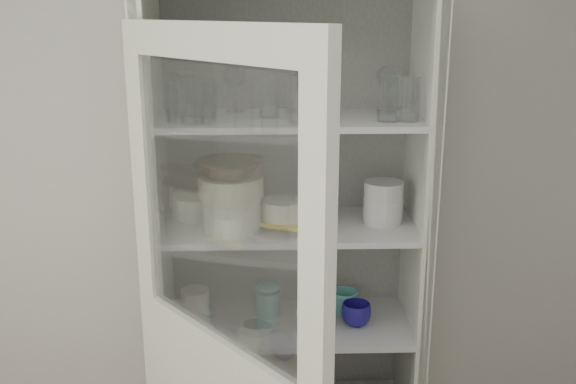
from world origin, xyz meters
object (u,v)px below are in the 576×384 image
(white_ramekin, at_px, (283,209))
(mug_teal, at_px, (344,302))
(plate_stack_back, at_px, (197,205))
(goblet_3, at_px, (387,86))
(yellow_trivet, at_px, (283,220))
(mug_blue, at_px, (356,314))
(measuring_cups, at_px, (255,328))
(goblet_2, at_px, (294,92))
(glass_platter, at_px, (283,224))
(grey_bowl_stack, at_px, (383,202))
(teal_jar, at_px, (268,300))
(mug_white, at_px, (310,321))
(goblet_0, at_px, (235,87))
(white_canister, at_px, (195,305))
(terracotta_bowl, at_px, (231,168))
(goblet_1, at_px, (300,91))
(plate_stack_front, at_px, (232,213))
(cream_bowl, at_px, (231,186))
(pantry_cabinet, at_px, (288,294))

(white_ramekin, relative_size, mug_teal, 1.53)
(plate_stack_back, bearing_deg, mug_teal, -4.68)
(goblet_3, bearing_deg, yellow_trivet, -161.07)
(mug_blue, xyz_separation_m, measuring_cups, (-0.39, -0.05, -0.03))
(goblet_2, height_order, glass_platter, goblet_2)
(goblet_2, bearing_deg, grey_bowl_stack, -17.49)
(teal_jar, bearing_deg, grey_bowl_stack, -8.17)
(white_ramekin, distance_m, mug_white, 0.43)
(goblet_0, xyz_separation_m, teal_jar, (0.11, -0.06, -0.83))
(mug_teal, distance_m, white_canister, 0.59)
(grey_bowl_stack, distance_m, white_canister, 0.82)
(terracotta_bowl, distance_m, mug_white, 0.64)
(goblet_2, bearing_deg, measuring_cups, -128.32)
(mug_blue, height_order, teal_jar, teal_jar)
(goblet_2, relative_size, terracotta_bowl, 0.63)
(goblet_1, height_order, terracotta_bowl, goblet_1)
(white_canister, bearing_deg, glass_platter, -6.13)
(white_ramekin, distance_m, white_canister, 0.53)
(measuring_cups, bearing_deg, mug_blue, 7.39)
(plate_stack_back, bearing_deg, white_ramekin, -20.96)
(white_ramekin, xyz_separation_m, white_canister, (-0.34, 0.04, -0.40))
(goblet_3, height_order, white_canister, goblet_3)
(goblet_0, distance_m, measuring_cups, 0.90)
(white_canister, bearing_deg, measuring_cups, -23.57)
(glass_platter, bearing_deg, teal_jar, 126.28)
(goblet_0, distance_m, plate_stack_front, 0.46)
(goblet_1, distance_m, measuring_cups, 0.90)
(white_ramekin, bearing_deg, plate_stack_back, 159.04)
(cream_bowl, xyz_separation_m, yellow_trivet, (0.19, 0.03, -0.14))
(pantry_cabinet, relative_size, plate_stack_front, 9.80)
(pantry_cabinet, bearing_deg, goblet_1, 36.67)
(glass_platter, bearing_deg, white_canister, 173.87)
(mug_blue, distance_m, measuring_cups, 0.39)
(mug_blue, bearing_deg, mug_white, -167.33)
(plate_stack_front, relative_size, glass_platter, 0.72)
(goblet_2, relative_size, grey_bowl_stack, 0.96)
(grey_bowl_stack, height_order, mug_blue, grey_bowl_stack)
(grey_bowl_stack, bearing_deg, terracotta_bowl, -174.53)
(goblet_3, distance_m, grey_bowl_stack, 0.43)
(goblet_0, height_order, mug_teal, goblet_0)
(goblet_3, xyz_separation_m, yellow_trivet, (-0.39, -0.13, -0.47))
(goblet_0, bearing_deg, plate_stack_back, -173.86)
(pantry_cabinet, distance_m, glass_platter, 0.34)
(plate_stack_front, bearing_deg, goblet_3, 16.01)
(plate_stack_front, bearing_deg, teal_jar, 42.26)
(pantry_cabinet, bearing_deg, white_ramekin, -100.29)
(terracotta_bowl, bearing_deg, goblet_1, 33.04)
(yellow_trivet, relative_size, mug_blue, 1.59)
(yellow_trivet, distance_m, white_canister, 0.50)
(goblet_1, xyz_separation_m, terracotta_bowl, (-0.25, -0.16, -0.25))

